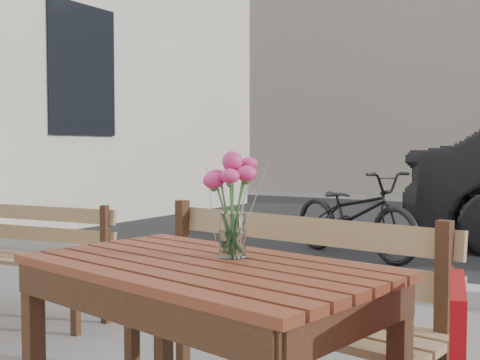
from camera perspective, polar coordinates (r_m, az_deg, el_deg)
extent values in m
cube|color=black|center=(8.70, -14.71, 10.06)|extent=(0.06, 1.20, 1.80)
cube|color=#9C9894|center=(4.79, 16.05, -9.87)|extent=(30.00, 0.25, 0.12)
cube|color=gray|center=(16.33, 16.25, 13.06)|extent=(8.00, 3.00, 8.00)
cube|color=brown|center=(2.00, -3.55, -8.21)|extent=(1.32, 0.92, 0.03)
cube|color=black|center=(2.68, -7.27, -13.49)|extent=(0.07, 0.07, 0.71)
cube|color=#9D7551|center=(2.48, 2.60, -12.57)|extent=(1.46, 0.58, 0.03)
cube|color=#9D7551|center=(2.59, 5.46, -6.46)|extent=(1.41, 0.23, 0.39)
cube|color=black|center=(2.86, -10.36, -15.06)|extent=(0.06, 0.06, 0.47)
cube|color=black|center=(3.01, -5.60, -10.14)|extent=(0.06, 0.06, 0.86)
cube|color=black|center=(2.32, 18.57, -14.35)|extent=(0.06, 0.06, 0.86)
cube|color=#A1070C|center=(1.69, 19.84, -15.25)|extent=(0.12, 0.38, 0.37)
cylinder|color=white|center=(2.06, -0.72, -5.25)|extent=(0.09, 0.09, 0.15)
cylinder|color=#3A6C34|center=(2.05, -0.73, -3.13)|extent=(0.05, 0.05, 0.31)
cube|color=#9D7551|center=(4.23, -20.08, -7.00)|extent=(1.27, 0.46, 0.03)
cube|color=#9D7551|center=(4.33, -18.36, -3.94)|extent=(1.24, 0.15, 0.34)
cube|color=black|center=(3.78, -15.43, -11.06)|extent=(0.05, 0.05, 0.41)
cube|color=black|center=(3.96, -12.75, -7.83)|extent=(0.05, 0.05, 0.76)
imported|color=black|center=(6.29, 10.75, -3.16)|extent=(1.79, 1.24, 0.89)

